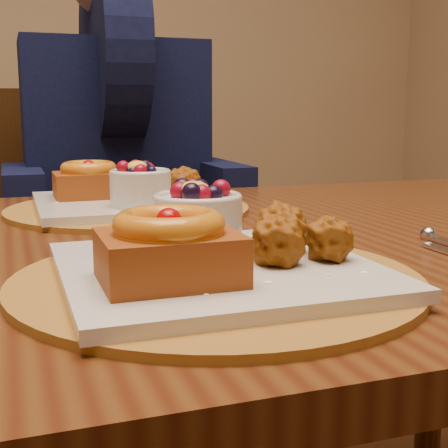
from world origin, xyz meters
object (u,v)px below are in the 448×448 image
Objects in this scene: place_setting_near at (212,256)px; chair_far at (36,258)px; dining_table at (162,297)px; place_setting_far at (127,196)px; diner at (115,124)px.

place_setting_near is 1.14m from chair_far.
dining_table is 4.21× the size of place_setting_far.
diner reaches higher than place_setting_far.
place_setting_near is 0.39× the size of chair_far.
place_setting_far is 0.51m from diner.
dining_table is 0.24m from place_setting_near.
place_setting_near is 0.43m from place_setting_far.
dining_table is at bearing -112.10° from diner.
chair_far is (-0.12, 0.89, -0.14)m from dining_table.
dining_table is 0.24m from place_setting_far.
place_setting_near is at bearing -111.11° from diner.
place_setting_far is at bearing -114.60° from diner.
place_setting_far is at bearing 89.97° from place_setting_near.
diner reaches higher than place_setting_near.
place_setting_far is 0.39× the size of chair_far.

